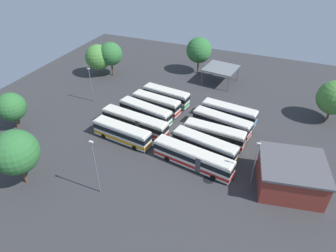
% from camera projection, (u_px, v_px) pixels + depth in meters
% --- Properties ---
extents(ground_plane, '(93.07, 93.07, 0.00)m').
position_uv_depth(ground_plane, '(178.00, 130.00, 58.97)').
color(ground_plane, '#333335').
extents(bus_row0_slot0, '(11.40, 3.92, 3.40)m').
position_uv_depth(bus_row0_slot0, '(229.00, 113.00, 60.80)').
color(bus_row0_slot0, silver).
rests_on(bus_row0_slot0, ground_plane).
extents(bus_row0_slot1, '(11.79, 4.63, 3.40)m').
position_uv_depth(bus_row0_slot1, '(222.00, 123.00, 57.81)').
color(bus_row0_slot1, silver).
rests_on(bus_row0_slot1, ground_plane).
extents(bus_row0_slot2, '(11.39, 3.30, 3.40)m').
position_uv_depth(bus_row0_slot2, '(214.00, 134.00, 54.74)').
color(bus_row0_slot2, silver).
rests_on(bus_row0_slot2, ground_plane).
extents(bus_row0_slot3, '(12.04, 4.82, 3.40)m').
position_uv_depth(bus_row0_slot3, '(205.00, 146.00, 51.96)').
color(bus_row0_slot3, silver).
rests_on(bus_row0_slot3, ground_plane).
extents(bus_row0_slot4, '(14.20, 4.80, 3.40)m').
position_uv_depth(bus_row0_slot4, '(193.00, 158.00, 49.28)').
color(bus_row0_slot4, silver).
rests_on(bus_row0_slot4, ground_plane).
extents(bus_row1_slot0, '(10.94, 3.97, 3.40)m').
position_uv_depth(bus_row1_slot0, '(166.00, 96.00, 66.69)').
color(bus_row1_slot0, silver).
rests_on(bus_row1_slot0, ground_plane).
extents(bus_row1_slot1, '(10.98, 4.02, 3.40)m').
position_uv_depth(bus_row1_slot1, '(156.00, 103.00, 63.92)').
color(bus_row1_slot1, silver).
rests_on(bus_row1_slot1, ground_plane).
extents(bus_row1_slot2, '(11.92, 4.78, 3.40)m').
position_uv_depth(bus_row1_slot2, '(145.00, 112.00, 61.08)').
color(bus_row1_slot2, silver).
rests_on(bus_row1_slot2, ground_plane).
extents(bus_row1_slot3, '(14.18, 4.33, 3.40)m').
position_uv_depth(bus_row1_slot3, '(135.00, 122.00, 57.99)').
color(bus_row1_slot3, silver).
rests_on(bus_row1_slot3, ground_plane).
extents(bus_row1_slot4, '(11.77, 3.98, 3.40)m').
position_uv_depth(bus_row1_slot4, '(122.00, 133.00, 55.10)').
color(bus_row1_slot4, silver).
rests_on(bus_row1_slot4, ground_plane).
extents(depot_building, '(11.13, 10.68, 4.87)m').
position_uv_depth(depot_building, '(291.00, 175.00, 44.99)').
color(depot_building, maroon).
rests_on(depot_building, ground_plane).
extents(maintenance_shelter, '(8.54, 8.42, 4.10)m').
position_uv_depth(maintenance_shelter, '(221.00, 68.00, 73.92)').
color(maintenance_shelter, slate).
rests_on(maintenance_shelter, ground_plane).
extents(lamp_post_mid_lot, '(0.56, 0.28, 8.05)m').
position_uv_depth(lamp_post_mid_lot, '(91.00, 84.00, 65.82)').
color(lamp_post_mid_lot, slate).
rests_on(lamp_post_mid_lot, ground_plane).
extents(lamp_post_by_building, '(0.56, 0.28, 9.72)m').
position_uv_depth(lamp_post_by_building, '(96.00, 166.00, 42.54)').
color(lamp_post_by_building, slate).
rests_on(lamp_post_by_building, ground_plane).
extents(lamp_post_far_corner, '(0.56, 0.28, 8.21)m').
position_uv_depth(lamp_post_far_corner, '(255.00, 163.00, 44.22)').
color(lamp_post_far_corner, slate).
rests_on(lamp_post_far_corner, ground_plane).
extents(tree_east_edge, '(5.55, 5.55, 7.50)m').
position_uv_depth(tree_east_edge, '(11.00, 107.00, 57.06)').
color(tree_east_edge, brown).
rests_on(tree_east_edge, ground_plane).
extents(tree_northeast, '(6.84, 6.84, 9.51)m').
position_uv_depth(tree_northeast, '(16.00, 152.00, 43.78)').
color(tree_northeast, brown).
rests_on(tree_northeast, ground_plane).
extents(tree_northwest, '(5.95, 5.95, 8.92)m').
position_uv_depth(tree_northwest, '(111.00, 54.00, 76.38)').
color(tree_northwest, brown).
rests_on(tree_northwest, ground_plane).
extents(tree_south_edge, '(6.79, 6.79, 8.64)m').
position_uv_depth(tree_south_edge, '(334.00, 98.00, 58.94)').
color(tree_south_edge, brown).
rests_on(tree_south_edge, ground_plane).
extents(tree_west_edge, '(6.61, 6.61, 9.64)m').
position_uv_depth(tree_west_edge, '(199.00, 50.00, 77.49)').
color(tree_west_edge, brown).
rests_on(tree_west_edge, ground_plane).
extents(tree_north_edge, '(6.55, 6.55, 8.31)m').
position_uv_depth(tree_north_edge, '(98.00, 57.00, 76.86)').
color(tree_north_edge, brown).
rests_on(tree_north_edge, ground_plane).
extents(puddle_between_rows, '(2.37, 2.37, 0.01)m').
position_uv_depth(puddle_between_rows, '(217.00, 107.00, 66.20)').
color(puddle_between_rows, black).
rests_on(puddle_between_rows, ground_plane).
extents(puddle_back_corner, '(1.71, 1.71, 0.01)m').
position_uv_depth(puddle_back_corner, '(160.00, 144.00, 55.29)').
color(puddle_back_corner, black).
rests_on(puddle_back_corner, ground_plane).
extents(puddle_near_shelter, '(1.81, 1.81, 0.01)m').
position_uv_depth(puddle_near_shelter, '(208.00, 180.00, 47.62)').
color(puddle_near_shelter, black).
rests_on(puddle_near_shelter, ground_plane).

